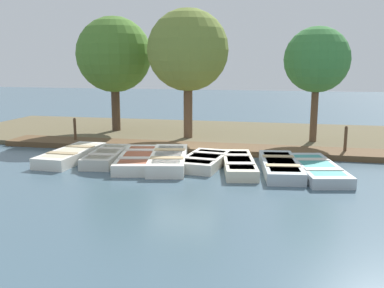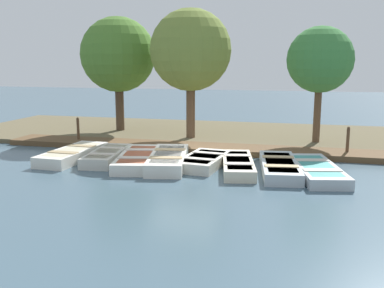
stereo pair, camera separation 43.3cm
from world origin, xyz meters
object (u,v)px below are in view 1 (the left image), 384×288
Objects in this scene: park_tree_far_left at (114,55)px; rowboat_6 at (280,166)px; rowboat_4 at (204,161)px; mooring_post_near at (75,131)px; park_tree_center at (317,60)px; rowboat_3 at (169,159)px; rowboat_0 at (72,155)px; park_tree_left at (188,51)px; rowboat_5 at (239,164)px; mooring_post_far at (345,141)px; rowboat_7 at (317,169)px; rowboat_2 at (138,159)px; rowboat_1 at (107,156)px.

rowboat_6 is at bearing 53.93° from park_tree_far_left.
mooring_post_near is at bearing -106.08° from rowboat_4.
park_tree_far_left is 9.34m from park_tree_center.
rowboat_6 is 6.01m from park_tree_center.
rowboat_3 is at bearing -98.16° from rowboat_6.
park_tree_left is at bearing 146.08° from rowboat_0.
rowboat_4 is 0.56× the size of park_tree_center.
park_tree_far_left is at bearing -141.80° from rowboat_5.
mooring_post_far is 0.21× the size of park_tree_far_left.
rowboat_4 is 2.36× the size of mooring_post_far.
mooring_post_near is at bearing -78.86° from park_tree_center.
rowboat_5 is at bearing -104.04° from rowboat_7.
rowboat_2 is 3.14× the size of mooring_post_near.
rowboat_7 is 3.14× the size of mooring_post_near.
rowboat_2 is at bearing -97.40° from rowboat_6.
rowboat_3 is (0.12, 2.32, 0.02)m from rowboat_1.
rowboat_3 reaches higher than rowboat_5.
rowboat_0 is 2.85× the size of mooring_post_near.
rowboat_7 is at bearing 79.12° from rowboat_6.
park_tree_center is at bearing 101.14° from mooring_post_near.
rowboat_5 is (0.14, 4.73, -0.01)m from rowboat_1.
rowboat_4 is at bearing -40.05° from park_tree_center.
park_tree_far_left is (-5.89, -9.14, 3.65)m from rowboat_7.
park_tree_left is at bearing -87.57° from park_tree_center.
rowboat_0 is 1.11× the size of rowboat_1.
rowboat_3 is at bearing 91.60° from rowboat_0.
mooring_post_far is 0.24× the size of park_tree_center.
park_tree_left is at bearing -159.59° from rowboat_5.
rowboat_5 is at bearing -28.63° from park_tree_center.
mooring_post_far is (-2.70, 8.40, 0.39)m from rowboat_1.
rowboat_7 is 0.65× the size of park_tree_far_left.
rowboat_6 is at bearing 78.81° from rowboat_5.
rowboat_3 is at bearing 80.65° from rowboat_1.
park_tree_left is (-4.57, -2.76, 3.79)m from rowboat_5.
rowboat_5 is 7.86m from mooring_post_near.
rowboat_0 reaches higher than rowboat_5.
park_tree_far_left is at bearing -167.64° from rowboat_1.
rowboat_3 is 5.68m from mooring_post_near.
rowboat_0 is 1.32m from rowboat_1.
rowboat_1 is at bearing 95.71° from rowboat_0.
park_tree_far_left reaches higher than mooring_post_far.
rowboat_2 is 6.00m from park_tree_left.
park_tree_left is at bearing 173.22° from rowboat_3.
mooring_post_far is at bearing 101.34° from rowboat_1.
rowboat_3 reaches higher than rowboat_1.
rowboat_1 is at bearing -81.42° from rowboat_4.
rowboat_7 is 3.18m from mooring_post_far.
mooring_post_near reaches higher than rowboat_6.
rowboat_7 is at bearing 78.18° from rowboat_2.
park_tree_far_left is (-5.75, -0.62, 3.62)m from rowboat_0.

